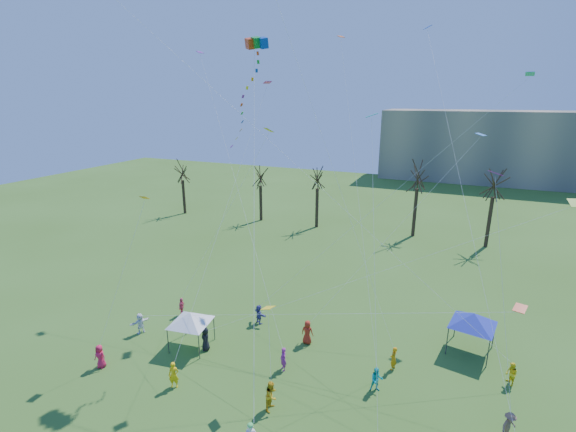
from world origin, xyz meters
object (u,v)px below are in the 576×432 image
at_px(big_box_kite, 248,103).
at_px(canopy_tent_blue, 473,319).
at_px(distant_building, 530,148).
at_px(canopy_tent_white, 190,318).

height_order(big_box_kite, canopy_tent_blue, big_box_kite).
bearing_deg(distant_building, canopy_tent_white, -111.41).
xyz_separation_m(distant_building, canopy_tent_white, (-30.16, -76.91, -5.11)).
relative_size(big_box_kite, canopy_tent_white, 6.28).
xyz_separation_m(distant_building, canopy_tent_blue, (-11.31, -69.51, -4.90)).
distance_m(distant_building, canopy_tent_white, 82.77).
height_order(big_box_kite, canopy_tent_white, big_box_kite).
bearing_deg(distant_building, big_box_kite, -110.87).
distance_m(big_box_kite, canopy_tent_white, 15.90).
bearing_deg(canopy_tent_white, canopy_tent_blue, 21.44).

